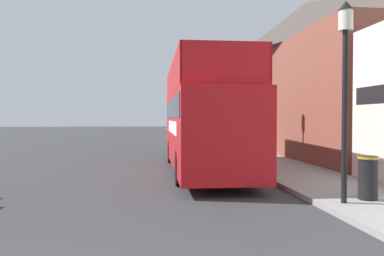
# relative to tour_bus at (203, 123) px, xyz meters

# --- Properties ---
(ground_plane) EXTENTS (144.00, 144.00, 0.00)m
(ground_plane) POSITION_rel_tour_bus_xyz_m (-3.80, 9.91, -1.89)
(ground_plane) COLOR #333335
(sidewalk) EXTENTS (2.95, 108.00, 0.14)m
(sidewalk) POSITION_rel_tour_bus_xyz_m (3.22, 6.91, -1.82)
(sidewalk) COLOR gray
(sidewalk) RESTS_ON ground_plane
(brick_terrace_rear) EXTENTS (6.00, 20.18, 9.31)m
(brick_terrace_rear) POSITION_rel_tour_bus_xyz_m (7.70, 8.04, 2.76)
(brick_terrace_rear) COLOR brown
(brick_terrace_rear) RESTS_ON ground_plane
(tour_bus) EXTENTS (2.70, 10.10, 4.13)m
(tour_bus) POSITION_rel_tour_bus_xyz_m (0.00, 0.00, 0.00)
(tour_bus) COLOR red
(tour_bus) RESTS_ON ground_plane
(parked_car_ahead_of_bus) EXTENTS (1.79, 4.55, 1.51)m
(parked_car_ahead_of_bus) POSITION_rel_tour_bus_xyz_m (0.67, 7.61, -1.18)
(parked_car_ahead_of_bus) COLOR navy
(parked_car_ahead_of_bus) RESTS_ON ground_plane
(lamp_post_nearest) EXTENTS (0.35, 0.35, 4.60)m
(lamp_post_nearest) POSITION_rel_tour_bus_xyz_m (2.29, -6.43, 1.43)
(lamp_post_nearest) COLOR black
(lamp_post_nearest) RESTS_ON sidewalk
(lamp_post_second) EXTENTS (0.35, 0.35, 4.47)m
(lamp_post_second) POSITION_rel_tour_bus_xyz_m (2.16, 2.06, 1.35)
(lamp_post_second) COLOR black
(lamp_post_second) RESTS_ON sidewalk
(litter_bin) EXTENTS (0.48, 0.48, 1.04)m
(litter_bin) POSITION_rel_tour_bus_xyz_m (3.04, -6.17, -1.20)
(litter_bin) COLOR black
(litter_bin) RESTS_ON sidewalk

